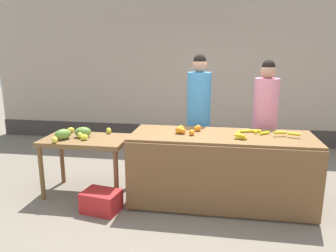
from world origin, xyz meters
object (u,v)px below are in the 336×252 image
Objects in this scene: vendor_woman_pink_shirt at (264,124)px; produce_crate at (101,201)px; produce_sack at (156,159)px; vendor_woman_blue_shirt at (199,120)px.

produce_crate is at bearing -150.76° from vendor_woman_pink_shirt.
produce_sack is (-1.60, 0.15, -0.65)m from vendor_woman_pink_shirt.
produce_sack is (0.43, 1.28, 0.13)m from produce_crate.
vendor_woman_pink_shirt is 2.45m from produce_crate.
vendor_woman_blue_shirt is at bearing -12.59° from produce_sack.
vendor_woman_pink_shirt reaches higher than produce_sack.
vendor_woman_blue_shirt reaches higher than produce_sack.
vendor_woman_pink_shirt is at bearing -5.28° from produce_sack.
vendor_woman_blue_shirt is at bearing -179.93° from vendor_woman_pink_shirt.
produce_sack is at bearing 167.41° from vendor_woman_blue_shirt.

